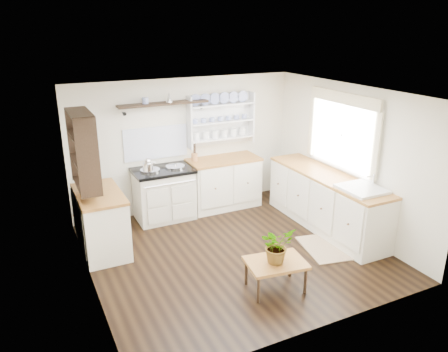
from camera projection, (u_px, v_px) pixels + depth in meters
The scene contains 19 objects.
floor at pixel (234, 252), 6.36m from camera, with size 4.00×3.80×0.01m, color black.
wall_back at pixel (185, 145), 7.60m from camera, with size 4.00×0.02×2.30m, color silver.
wall_right at pixel (349, 159), 6.81m from camera, with size 0.02×3.80×2.30m, color silver.
wall_left at pixel (85, 202), 5.16m from camera, with size 0.02×3.80×2.30m, color silver.
ceiling at pixel (236, 93), 5.60m from camera, with size 4.00×3.80×0.01m, color white.
window at pixel (342, 131), 6.78m from camera, with size 0.08×1.55×1.22m.
aga_cooker at pixel (164, 193), 7.33m from camera, with size 0.98×0.68×0.91m.
back_cabinets at pixel (224, 182), 7.82m from camera, with size 1.27×0.63×0.90m.
right_cabinets at pixel (326, 201), 7.00m from camera, with size 0.62×2.43×0.90m.
belfast_sink at pixel (361, 197), 6.25m from camera, with size 0.55×0.60×0.45m.
left_cabinets at pixel (101, 221), 6.27m from camera, with size 0.62×1.13×0.90m.
plate_rack at pixel (220, 119), 7.70m from camera, with size 1.20×0.22×0.90m.
high_shelf at pixel (163, 104), 7.08m from camera, with size 1.50×0.29×0.16m.
left_shelving at pixel (83, 149), 5.86m from camera, with size 0.28×0.80×1.05m, color black.
kettle at pixel (148, 165), 6.92m from camera, with size 0.16×0.16×0.20m, color silver, non-canonical shape.
utensil_crock at pixel (194, 157), 7.50m from camera, with size 0.11×0.11×0.13m, color #AF7240.
center_table at pixel (276, 265), 5.37m from camera, with size 0.78×0.61×0.39m.
potted_plant at pixel (277, 245), 5.28m from camera, with size 0.41×0.35×0.45m, color #3F7233.
floor_rug at pixel (324, 248), 6.45m from camera, with size 0.55×0.85×0.02m, color #786446.
Camera 1 is at (-2.61, -5.00, 3.15)m, focal length 35.00 mm.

